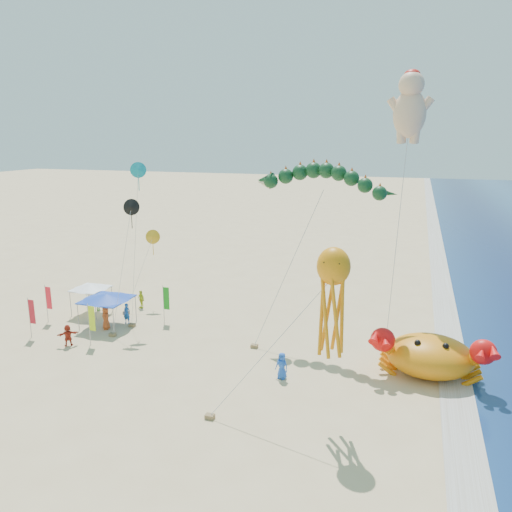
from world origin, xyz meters
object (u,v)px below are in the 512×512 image
Objects in this scene: dragon_kite at (322,183)px; canopy_white at (91,286)px; octopus_kite at (332,294)px; crab_inflatable at (430,355)px; canopy_blue at (107,297)px; cherub_kite at (410,105)px.

dragon_kite reaches higher than canopy_white.
canopy_white is at bearing -176.39° from dragon_kite.
canopy_white is at bearing 155.12° from octopus_kite.
crab_inflatable reaches higher than canopy_blue.
canopy_white is at bearing 173.37° from crab_inflatable.
dragon_kite is at bearing 151.34° from crab_inflatable.
canopy_white is (-27.70, 3.22, 1.01)m from crab_inflatable.
cherub_kite is at bearing 18.25° from canopy_blue.
cherub_kite is 6.65× the size of canopy_white.
octopus_kite reaches higher than canopy_blue.
octopus_kite is at bearing -23.22° from canopy_blue.
dragon_kite reaches higher than octopus_kite.
cherub_kite is at bearing 106.39° from crab_inflatable.
canopy_blue is 3.64m from canopy_white.
crab_inflatable is 24.75m from canopy_blue.
crab_inflatable is 27.91m from canopy_white.
dragon_kite is 0.65× the size of cherub_kite.
canopy_blue and canopy_white have the same top height.
cherub_kite reaches higher than dragon_kite.
dragon_kite is at bearing 3.61° from canopy_white.
cherub_kite reaches higher than octopus_kite.
crab_inflatable is 13.84m from dragon_kite.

